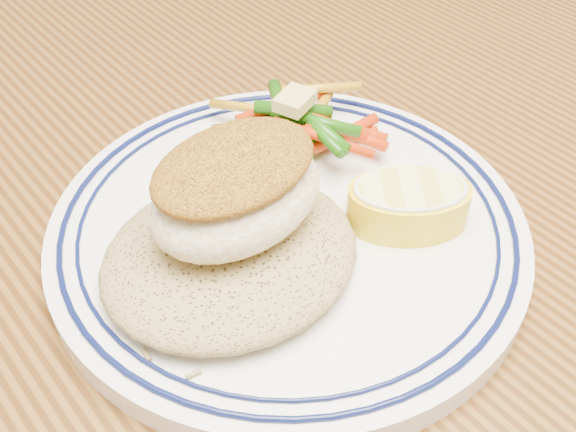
# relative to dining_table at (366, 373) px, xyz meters

# --- Properties ---
(dining_table) EXTENTS (1.50, 0.90, 0.75)m
(dining_table) POSITION_rel_dining_table_xyz_m (0.00, 0.00, 0.00)
(dining_table) COLOR #47290E
(dining_table) RESTS_ON ground
(plate) EXTENTS (0.25, 0.25, 0.02)m
(plate) POSITION_rel_dining_table_xyz_m (-0.03, 0.04, 0.11)
(plate) COLOR white
(plate) RESTS_ON dining_table
(rice_pilaf) EXTENTS (0.13, 0.11, 0.02)m
(rice_pilaf) POSITION_rel_dining_table_xyz_m (-0.07, 0.04, 0.12)
(rice_pilaf) COLOR olive
(rice_pilaf) RESTS_ON plate
(fish_fillet) EXTENTS (0.10, 0.07, 0.05)m
(fish_fillet) POSITION_rel_dining_table_xyz_m (-0.06, 0.04, 0.15)
(fish_fillet) COLOR white
(fish_fillet) RESTS_ON rice_pilaf
(vegetable_pile) EXTENTS (0.10, 0.11, 0.03)m
(vegetable_pile) POSITION_rel_dining_table_xyz_m (0.02, 0.09, 0.13)
(vegetable_pile) COLOR #C18B14
(vegetable_pile) RESTS_ON plate
(butter_pat) EXTENTS (0.03, 0.02, 0.01)m
(butter_pat) POSITION_rel_dining_table_xyz_m (0.02, 0.09, 0.14)
(butter_pat) COLOR #D7C569
(butter_pat) RESTS_ON vegetable_pile
(lemon_wedge) EXTENTS (0.08, 0.08, 0.02)m
(lemon_wedge) POSITION_rel_dining_table_xyz_m (0.02, 0.01, 0.13)
(lemon_wedge) COLOR yellow
(lemon_wedge) RESTS_ON plate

